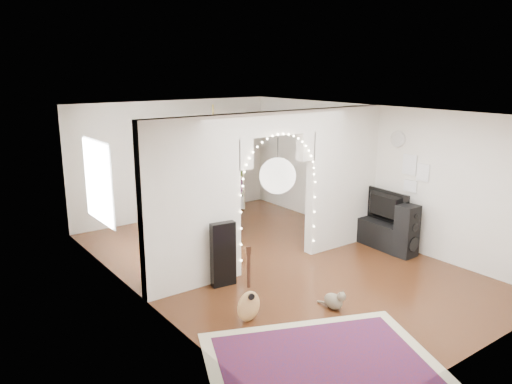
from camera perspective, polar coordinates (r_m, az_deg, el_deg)
floor at (r=9.04m, az=2.14°, el=-8.09°), size 7.50×7.50×0.00m
ceiling at (r=8.42m, az=2.31°, el=9.22°), size 5.00×7.50×0.02m
wall_back at (r=11.73m, az=-9.32°, el=3.72°), size 5.00×0.02×2.70m
wall_front at (r=6.29m, az=24.24°, el=-6.26°), size 5.00×0.02×2.70m
wall_left at (r=7.38m, az=-13.13°, el=-2.48°), size 0.02×7.50×2.70m
wall_right at (r=10.35m, az=13.11°, el=2.19°), size 0.02×7.50×2.70m
divider_wall at (r=8.61m, az=2.23°, el=0.73°), size 5.00×0.20×2.70m
fairy_lights at (r=8.49m, az=2.78°, el=1.40°), size 1.64×0.04×1.60m
window at (r=8.99m, az=-17.62°, el=1.13°), size 0.04×1.20×1.40m
wall_clock at (r=9.84m, az=15.93°, el=5.86°), size 0.03×0.31×0.31m
picture_frames at (r=9.70m, az=17.55°, el=2.04°), size 0.02×0.50×0.70m
paper_lantern at (r=5.45m, az=2.48°, el=1.87°), size 0.40×0.40×0.40m
ceiling_fan at (r=10.07m, az=-4.92°, el=8.23°), size 1.10×1.10×0.30m
area_rug at (r=6.28m, az=7.55°, el=-18.77°), size 3.26×2.90×0.02m
guitar_case at (r=7.98m, az=-3.78°, el=-7.12°), size 0.42×0.18×1.05m
acoustic_guitar at (r=6.93m, az=-0.85°, el=-11.59°), size 0.39×0.19×0.92m
tabby_cat at (r=7.46m, az=8.94°, el=-12.16°), size 0.26×0.49×0.32m
floor_speaker at (r=9.59m, az=16.86°, el=-4.31°), size 0.39×0.35×0.98m
media_console at (r=10.06m, az=14.03°, el=-4.69°), size 0.47×1.02×0.50m
tv at (r=9.90m, az=14.22°, el=-1.62°), size 0.21×1.08×0.62m
bookcase at (r=11.85m, az=-5.05°, el=1.38°), size 1.65×0.99×1.66m
dining_table at (r=11.61m, az=-8.96°, el=0.26°), size 1.31×0.97×0.76m
flower_vase at (r=11.58m, az=-8.99°, el=1.07°), size 0.21×0.21×0.19m
dining_chair_left at (r=10.64m, az=-4.25°, el=-3.22°), size 0.69×0.70×0.52m
dining_chair_right at (r=9.96m, az=-5.88°, el=-4.44°), size 0.72×0.73×0.53m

